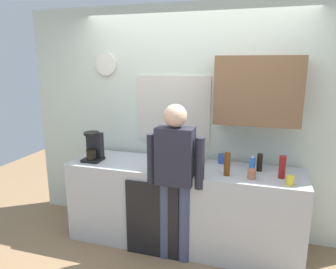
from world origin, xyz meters
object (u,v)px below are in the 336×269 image
object	(u,v)px
dish_soap	(252,164)
person_at_sink	(175,171)
cup_terracotta_mug	(252,174)
bottle_dark_sauce	(260,162)
coffee_maker	(94,148)
cup_blue_mug	(222,159)
bottle_amber_beer	(227,164)
bottle_red_vinegar	(282,167)
mixing_bowl	(195,158)
cup_yellow_cup	(290,181)

from	to	relation	value
dish_soap	person_at_sink	xyz separation A→B (m)	(-0.71, -0.34, -0.03)
cup_terracotta_mug	bottle_dark_sauce	bearing A→B (deg)	75.14
coffee_maker	cup_blue_mug	xyz separation A→B (m)	(1.39, 0.32, -0.10)
bottle_amber_beer	bottle_red_vinegar	bearing A→B (deg)	8.85
person_at_sink	bottle_red_vinegar	bearing A→B (deg)	12.04
cup_blue_mug	person_at_sink	world-z (taller)	person_at_sink
bottle_dark_sauce	mixing_bowl	xyz separation A→B (m)	(-0.69, 0.10, -0.05)
bottle_red_vinegar	person_at_sink	size ratio (longest dim) A/B	0.14
cup_yellow_cup	cup_terracotta_mug	distance (m)	0.34
coffee_maker	person_at_sink	distance (m)	1.03
cup_yellow_cup	mixing_bowl	bearing A→B (deg)	157.30
cup_terracotta_mug	mixing_bowl	size ratio (longest dim) A/B	0.42
cup_yellow_cup	cup_terracotta_mug	xyz separation A→B (m)	(-0.34, 0.06, 0.00)
coffee_maker	cup_terracotta_mug	distance (m)	1.72
bottle_red_vinegar	cup_blue_mug	xyz separation A→B (m)	(-0.60, 0.29, -0.06)
bottle_amber_beer	person_at_sink	size ratio (longest dim) A/B	0.14
coffee_maker	cup_yellow_cup	size ratio (longest dim) A/B	3.88
cup_blue_mug	coffee_maker	bearing A→B (deg)	-167.09
bottle_amber_beer	cup_blue_mug	world-z (taller)	bottle_amber_beer
cup_blue_mug	person_at_sink	distance (m)	0.66
bottle_dark_sauce	cup_terracotta_mug	distance (m)	0.26
cup_blue_mug	person_at_sink	size ratio (longest dim) A/B	0.06
coffee_maker	bottle_red_vinegar	distance (m)	1.99
cup_blue_mug	cup_yellow_cup	size ratio (longest dim) A/B	1.18
mixing_bowl	person_at_sink	size ratio (longest dim) A/B	0.14
bottle_dark_sauce	dish_soap	world-z (taller)	same
bottle_red_vinegar	coffee_maker	bearing A→B (deg)	-179.12
bottle_amber_beer	person_at_sink	xyz separation A→B (m)	(-0.48, -0.17, -0.06)
coffee_maker	person_at_sink	xyz separation A→B (m)	(1.01, -0.22, -0.10)
bottle_red_vinegar	mixing_bowl	bearing A→B (deg)	164.85
cup_terracotta_mug	bottle_amber_beer	bearing A→B (deg)	174.47
bottle_red_vinegar	dish_soap	world-z (taller)	bottle_red_vinegar
cup_yellow_cup	coffee_maker	bearing A→B (deg)	176.42
mixing_bowl	coffee_maker	bearing A→B (deg)	-165.96
cup_blue_mug	bottle_amber_beer	bearing A→B (deg)	-75.51
coffee_maker	cup_terracotta_mug	world-z (taller)	coffee_maker
dish_soap	coffee_maker	bearing A→B (deg)	-175.90
cup_blue_mug	cup_terracotta_mug	world-z (taller)	cup_blue_mug
cup_blue_mug	person_at_sink	xyz separation A→B (m)	(-0.38, -0.54, 0.00)
bottle_dark_sauce	person_at_sink	bearing A→B (deg)	-153.13
mixing_bowl	dish_soap	xyz separation A→B (m)	(0.62, -0.15, 0.04)
cup_yellow_cup	mixing_bowl	size ratio (longest dim) A/B	0.39
coffee_maker	bottle_dark_sauce	distance (m)	1.79
coffee_maker	bottle_amber_beer	world-z (taller)	coffee_maker
bottle_red_vinegar	mixing_bowl	xyz separation A→B (m)	(-0.90, 0.24, -0.07)
mixing_bowl	bottle_amber_beer	bearing A→B (deg)	-39.66
bottle_dark_sauce	cup_yellow_cup	distance (m)	0.41
bottle_amber_beer	mixing_bowl	distance (m)	0.51
bottle_red_vinegar	person_at_sink	xyz separation A→B (m)	(-0.98, -0.25, -0.06)
coffee_maker	bottle_dark_sauce	world-z (taller)	coffee_maker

